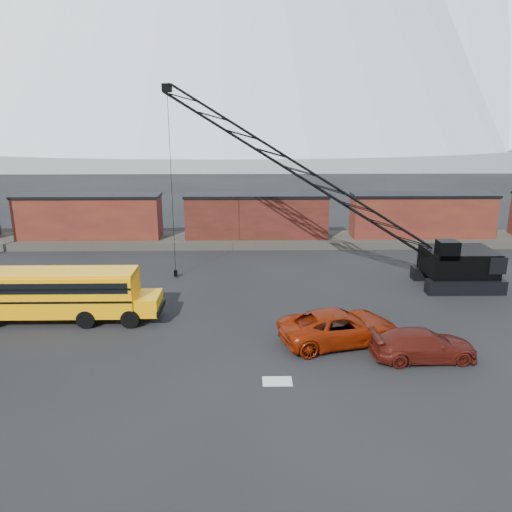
% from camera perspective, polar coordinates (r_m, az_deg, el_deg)
% --- Properties ---
extents(ground, '(160.00, 160.00, 0.00)m').
position_cam_1_polar(ground, '(27.92, 0.92, -10.02)').
color(ground, black).
rests_on(ground, ground).
extents(gravel_berm, '(120.00, 5.00, 0.70)m').
position_cam_1_polar(gravel_berm, '(48.56, 0.06, 1.83)').
color(gravel_berm, '#413C35').
rests_on(gravel_berm, ground).
extents(boxcar_west_near, '(13.70, 3.10, 4.17)m').
position_cam_1_polar(boxcar_west_near, '(50.34, -18.53, 4.32)').
color(boxcar_west_near, '#4C1615').
rests_on(boxcar_west_near, gravel_berm).
extents(boxcar_mid, '(13.70, 3.10, 4.17)m').
position_cam_1_polar(boxcar_mid, '(48.02, 0.06, 4.62)').
color(boxcar_mid, '#581B18').
rests_on(boxcar_mid, gravel_berm).
extents(boxcar_east_near, '(13.70, 3.10, 4.17)m').
position_cam_1_polar(boxcar_east_near, '(50.90, 18.43, 4.45)').
color(boxcar_east_near, '#4C1615').
rests_on(boxcar_east_near, gravel_berm).
extents(snow_patch, '(1.40, 0.90, 0.02)m').
position_cam_1_polar(snow_patch, '(24.41, 2.45, -14.11)').
color(snow_patch, silver).
rests_on(snow_patch, ground).
extents(school_bus, '(11.65, 2.65, 3.19)m').
position_cam_1_polar(school_bus, '(32.48, -21.58, -3.94)').
color(school_bus, '#FCA205').
rests_on(school_bus, ground).
extents(red_pickup, '(7.23, 4.67, 1.85)m').
position_cam_1_polar(red_pickup, '(28.11, 9.49, -7.98)').
color(red_pickup, maroon).
rests_on(red_pickup, ground).
extents(maroon_suv, '(5.53, 2.48, 1.57)m').
position_cam_1_polar(maroon_suv, '(27.42, 18.58, -9.60)').
color(maroon_suv, '#50150E').
rests_on(maroon_suv, ground).
extents(crawler_crane, '(24.16, 4.99, 14.46)m').
position_cam_1_polar(crawler_crane, '(36.23, 6.20, 8.97)').
color(crawler_crane, black).
rests_on(crawler_crane, ground).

